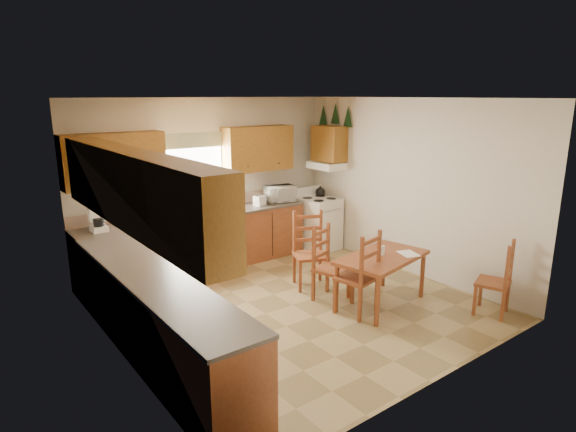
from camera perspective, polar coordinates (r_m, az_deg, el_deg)
floor at (r=6.56m, az=0.54°, el=-10.50°), size 4.50×4.50×0.00m
ceiling at (r=5.96m, az=0.61°, el=13.80°), size 4.50×4.50×0.00m
wall_left at (r=5.11m, az=-19.85°, el=-2.48°), size 4.50×4.50×0.00m
wall_right at (r=7.67m, az=14.02°, el=3.33°), size 4.50×4.50×0.00m
wall_back at (r=7.98m, az=-9.36°, el=3.98°), size 4.50×4.50×0.00m
wall_front at (r=4.61m, az=17.94°, el=-4.08°), size 4.50×4.50×0.00m
lower_cab_back at (r=7.77m, az=-10.50°, el=-3.26°), size 3.75×0.60×0.88m
lower_cab_left at (r=5.39m, az=-15.43°, el=-11.65°), size 0.60×3.60×0.88m
counter_back at (r=7.65m, az=-10.65°, el=0.03°), size 3.75×0.63×0.04m
counter_left at (r=5.21m, az=-15.76°, el=-7.08°), size 0.63×3.60×0.04m
backsplash at (r=7.88m, az=-11.63°, el=1.22°), size 3.75×0.01×0.18m
upper_cab_back_left at (r=7.17m, az=-19.93°, el=6.26°), size 1.41×0.33×0.75m
upper_cab_back_right at (r=8.21m, az=-3.58°, el=7.98°), size 1.25×0.33×0.75m
upper_cab_left at (r=4.91m, az=-17.97°, el=3.08°), size 0.33×3.60×0.75m
upper_cab_stove at (r=8.60m, az=4.90°, el=8.54°), size 0.33×0.62×0.62m
range_hood at (r=8.61m, az=4.59°, el=6.01°), size 0.44×0.62×0.12m
window_frame at (r=7.79m, az=-11.27°, el=5.14°), size 1.13×0.02×1.18m
window_pane at (r=7.79m, az=-11.25°, el=5.13°), size 1.05×0.01×1.10m
window_valance at (r=7.70m, az=-11.35°, el=8.78°), size 1.19×0.01×0.24m
sink_basin at (r=7.67m, az=-10.16°, el=0.40°), size 0.75×0.45×0.04m
pine_decal_a at (r=8.42m, az=7.12°, el=11.64°), size 0.22×0.22×0.36m
pine_decal_b at (r=8.65m, az=5.62°, el=12.01°), size 0.22×0.22×0.36m
pine_decal_c at (r=8.89m, az=4.19°, el=11.84°), size 0.22×0.22×0.36m
stove at (r=8.74m, az=3.68°, el=-0.97°), size 0.66×0.68×0.92m
coffeemaker at (r=7.05m, az=-21.58°, el=-0.47°), size 0.22×0.25×0.31m
paper_towel at (r=7.90m, az=-7.08°, el=1.86°), size 0.15×0.15×0.29m
toaster at (r=8.14m, az=-3.40°, el=1.86°), size 0.24×0.20×0.17m
microwave at (r=8.40m, az=-0.98°, el=2.65°), size 0.53×0.43×0.28m
dining_table at (r=6.58m, az=10.95°, el=-7.46°), size 1.40×0.96×0.69m
chair_near_left at (r=6.21m, az=8.16°, el=-6.66°), size 0.54×0.52×1.09m
chair_near_right at (r=6.67m, az=23.18°, el=-6.75°), size 0.52×0.51×0.97m
chair_far_left at (r=6.98m, az=2.70°, el=-4.14°), size 0.60×0.59×1.09m
chair_far_right at (r=6.58m, az=5.19°, el=-5.73°), size 0.53×0.51×1.01m
table_paper at (r=6.61m, az=14.09°, el=-4.34°), size 0.30×0.34×0.00m
table_card at (r=6.44m, az=11.06°, el=-4.06°), size 0.10×0.03×0.13m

